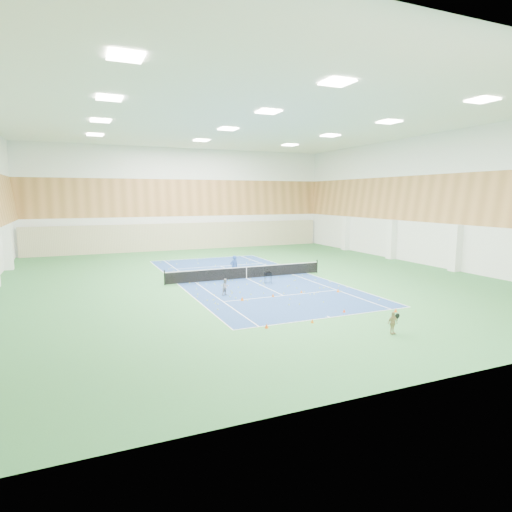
{
  "coord_description": "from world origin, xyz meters",
  "views": [
    {
      "loc": [
        -12.3,
        -30.57,
        6.41
      ],
      "look_at": [
        0.06,
        -1.75,
        2.0
      ],
      "focal_mm": 30.0,
      "sensor_mm": 36.0,
      "label": 1
    }
  ],
  "objects_px": {
    "coach": "(234,267)",
    "child_court": "(226,287)",
    "ball_cart": "(268,278)",
    "tennis_net": "(246,272)",
    "child_apron": "(393,323)"
  },
  "relations": [
    {
      "from": "coach",
      "to": "child_court",
      "type": "bearing_deg",
      "value": 53.46
    },
    {
      "from": "child_court",
      "to": "ball_cart",
      "type": "xyz_separation_m",
      "value": [
        4.16,
        2.42,
        -0.12
      ]
    },
    {
      "from": "tennis_net",
      "to": "coach",
      "type": "relative_size",
      "value": 7.13
    },
    {
      "from": "child_court",
      "to": "ball_cart",
      "type": "relative_size",
      "value": 1.28
    },
    {
      "from": "tennis_net",
      "to": "coach",
      "type": "height_order",
      "value": "coach"
    },
    {
      "from": "coach",
      "to": "child_apron",
      "type": "xyz_separation_m",
      "value": [
        2.0,
        -15.93,
        -0.36
      ]
    },
    {
      "from": "coach",
      "to": "child_apron",
      "type": "bearing_deg",
      "value": 86.2
    },
    {
      "from": "tennis_net",
      "to": "child_court",
      "type": "height_order",
      "value": "tennis_net"
    },
    {
      "from": "child_court",
      "to": "ball_cart",
      "type": "height_order",
      "value": "child_court"
    },
    {
      "from": "coach",
      "to": "ball_cart",
      "type": "height_order",
      "value": "coach"
    },
    {
      "from": "tennis_net",
      "to": "child_court",
      "type": "bearing_deg",
      "value": -125.34
    },
    {
      "from": "coach",
      "to": "ball_cart",
      "type": "xyz_separation_m",
      "value": [
        1.59,
        -2.95,
        -0.47
      ]
    },
    {
      "from": "coach",
      "to": "child_apron",
      "type": "distance_m",
      "value": 16.06
    },
    {
      "from": "tennis_net",
      "to": "ball_cart",
      "type": "distance_m",
      "value": 2.48
    },
    {
      "from": "child_apron",
      "to": "tennis_net",
      "type": "bearing_deg",
      "value": 86.52
    }
  ]
}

